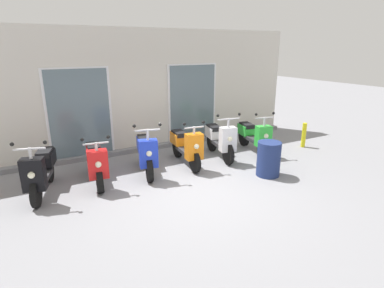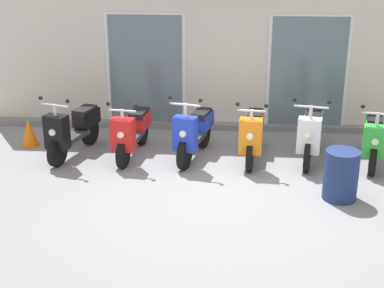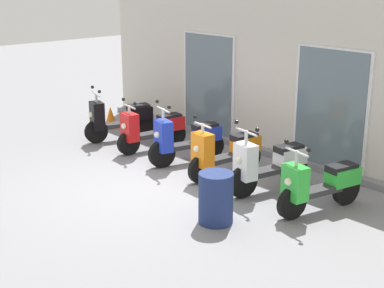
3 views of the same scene
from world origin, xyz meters
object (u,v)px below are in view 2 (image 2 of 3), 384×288
(traffic_cone, at_px, (29,132))
(scooter_blue, at_px, (194,132))
(scooter_green, at_px, (374,138))
(scooter_red, at_px, (132,132))
(trash_bin, at_px, (341,175))
(scooter_orange, at_px, (253,133))
(scooter_white, at_px, (311,133))
(scooter_black, at_px, (73,129))

(traffic_cone, bearing_deg, scooter_blue, -7.02)
(scooter_green, bearing_deg, scooter_blue, 179.95)
(scooter_red, bearing_deg, scooter_blue, -1.72)
(scooter_blue, relative_size, traffic_cone, 3.03)
(scooter_red, xyz_separation_m, trash_bin, (3.41, -1.50, -0.06))
(scooter_orange, height_order, traffic_cone, scooter_orange)
(scooter_white, distance_m, trash_bin, 1.54)
(scooter_blue, bearing_deg, scooter_green, -0.05)
(scooter_blue, bearing_deg, traffic_cone, 172.98)
(scooter_red, distance_m, scooter_orange, 2.13)
(scooter_black, height_order, scooter_white, scooter_white)
(scooter_orange, bearing_deg, scooter_blue, -178.80)
(scooter_orange, xyz_separation_m, scooter_green, (2.07, -0.02, -0.03))
(trash_bin, relative_size, traffic_cone, 1.49)
(scooter_black, xyz_separation_m, scooter_green, (5.25, 0.03, -0.04))
(scooter_red, distance_m, scooter_blue, 1.10)
(scooter_black, height_order, scooter_blue, scooter_blue)
(scooter_orange, relative_size, scooter_green, 1.02)
(scooter_blue, bearing_deg, scooter_orange, 1.20)
(scooter_blue, distance_m, scooter_white, 2.03)
(scooter_blue, relative_size, scooter_green, 0.98)
(scooter_red, bearing_deg, scooter_orange, -0.31)
(scooter_white, bearing_deg, scooter_red, -179.90)
(scooter_green, xyz_separation_m, trash_bin, (-0.79, -1.46, -0.06))
(trash_bin, distance_m, traffic_cone, 5.72)
(scooter_red, distance_m, scooter_green, 4.20)
(scooter_blue, bearing_deg, scooter_black, -179.08)
(scooter_red, bearing_deg, scooter_white, 0.10)
(scooter_black, distance_m, trash_bin, 4.68)
(scooter_blue, distance_m, scooter_orange, 1.03)
(scooter_red, relative_size, scooter_white, 0.99)
(scooter_red, xyz_separation_m, scooter_green, (4.20, -0.04, 0.00))
(scooter_red, bearing_deg, trash_bin, -23.78)
(scooter_white, xyz_separation_m, traffic_cone, (-5.13, 0.34, -0.24))
(traffic_cone, bearing_deg, scooter_white, -3.83)
(trash_bin, bearing_deg, scooter_red, 156.22)
(scooter_green, bearing_deg, scooter_red, 179.51)
(scooter_blue, bearing_deg, scooter_white, 1.10)
(scooter_white, bearing_deg, trash_bin, -79.59)
(scooter_blue, distance_m, traffic_cone, 3.14)
(scooter_black, relative_size, scooter_orange, 0.96)
(scooter_black, xyz_separation_m, scooter_red, (1.05, 0.07, -0.04))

